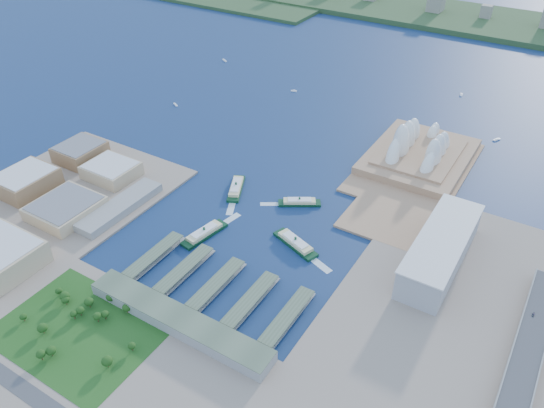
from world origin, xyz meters
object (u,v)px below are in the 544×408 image
Objects in this scene: opera_house at (422,141)px; ferry_d at (295,241)px; toaster_building at (440,250)px; ferry_a at (236,186)px; car_c at (533,315)px; ferry_c at (204,232)px; ferry_b at (299,201)px.

ferry_d is (-56.32, -253.03, -26.20)m from opera_house.
toaster_building is 267.93m from ferry_a.
toaster_building is 32.10× the size of car_c.
ferry_d is at bearing -147.96° from ferry_c.
toaster_building is 183.41m from ferry_b.
ferry_a is at bearing 84.58° from ferry_d.
ferry_c is (-154.45, -292.82, -26.23)m from opera_house.
toaster_building reaches higher than ferry_a.
toaster_building is 261.89m from ferry_c.
opera_house is 37.28× the size of car_c.
car_c reaches higher than ferry_d.
opera_house is 1.16× the size of toaster_building.
ferry_a is 1.13× the size of ferry_b.
ferry_b is at bearing 173.85° from toaster_building.
ferry_b is (-181.71, 19.57, -15.47)m from toaster_building.
car_c is (191.00, -239.48, -16.45)m from opera_house.
ferry_c reaches higher than ferry_a.
car_c is at bearing -67.01° from ferry_d.
opera_house reaches higher than ferry_b.
opera_house is 306.76m from car_c.
ferry_c reaches higher than ferry_b.
opera_house is 219.62m from toaster_building.
opera_house reaches higher than ferry_c.
ferry_a is (-267.49, 4.19, -14.83)m from toaster_building.
ferry_b is at bearing 45.84° from ferry_d.
ferry_c is (-62.74, -112.39, 0.74)m from ferry_b.
toaster_building is at bearing -50.23° from ferry_d.
ferry_b is at bearing -116.94° from opera_house.
car_c is (247.32, 13.54, 9.75)m from ferry_d.
opera_house is at bearing 22.13° from ferry_a.
ferry_a is at bearing -132.19° from opera_house.
ferry_b is 128.72m from ferry_c.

